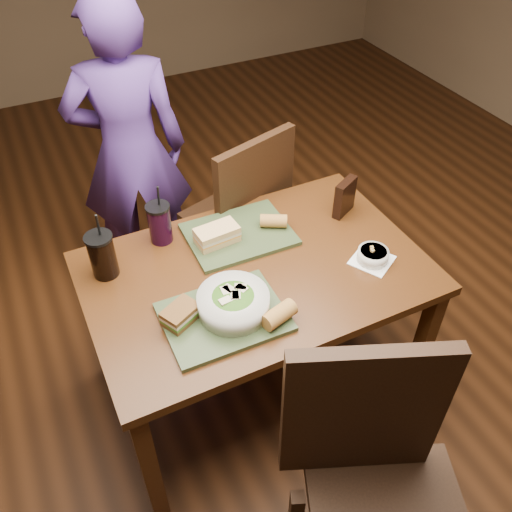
% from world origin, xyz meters
% --- Properties ---
extents(ground, '(6.00, 6.00, 0.00)m').
position_xyz_m(ground, '(0.00, 0.00, 0.00)').
color(ground, '#381C0B').
rests_on(ground, ground).
extents(dining_table, '(1.30, 0.85, 0.75)m').
position_xyz_m(dining_table, '(0.00, 0.00, 0.66)').
color(dining_table, '#44240D').
rests_on(dining_table, ground).
extents(chair_near, '(0.62, 0.63, 1.09)m').
position_xyz_m(chair_near, '(-0.01, -0.84, 0.61)').
color(chair_near, black).
rests_on(chair_near, ground).
extents(chair_far, '(0.56, 0.56, 1.03)m').
position_xyz_m(chair_far, '(0.21, 0.55, 0.57)').
color(chair_far, black).
rests_on(chair_far, ground).
extents(diner, '(0.64, 0.49, 1.57)m').
position_xyz_m(diner, '(-0.20, 1.00, 0.78)').
color(diner, '#4B2B78').
rests_on(diner, ground).
extents(tray_near, '(0.43, 0.33, 0.02)m').
position_xyz_m(tray_near, '(-0.21, -0.18, 0.76)').
color(tray_near, '#303E22').
rests_on(tray_near, dining_table).
extents(tray_far, '(0.43, 0.33, 0.02)m').
position_xyz_m(tray_far, '(0.02, 0.21, 0.76)').
color(tray_far, '#303E22').
rests_on(tray_far, dining_table).
extents(salad_bowl, '(0.25, 0.25, 0.08)m').
position_xyz_m(salad_bowl, '(-0.17, -0.17, 0.81)').
color(salad_bowl, silver).
rests_on(salad_bowl, tray_near).
extents(soup_bowl, '(0.20, 0.20, 0.06)m').
position_xyz_m(soup_bowl, '(0.43, -0.15, 0.78)').
color(soup_bowl, white).
rests_on(soup_bowl, dining_table).
extents(sandwich_near, '(0.15, 0.13, 0.06)m').
position_xyz_m(sandwich_near, '(-0.35, -0.13, 0.80)').
color(sandwich_near, '#593819').
rests_on(sandwich_near, tray_near).
extents(sandwich_far, '(0.18, 0.11, 0.07)m').
position_xyz_m(sandwich_far, '(-0.08, 0.20, 0.80)').
color(sandwich_far, tan).
rests_on(sandwich_far, tray_far).
extents(baguette_near, '(0.14, 0.09, 0.06)m').
position_xyz_m(baguette_near, '(-0.05, -0.28, 0.80)').
color(baguette_near, '#AD7533').
rests_on(baguette_near, tray_near).
extents(baguette_far, '(0.12, 0.10, 0.06)m').
position_xyz_m(baguette_far, '(0.17, 0.19, 0.80)').
color(baguette_far, '#AD7533').
rests_on(baguette_far, tray_far).
extents(cup_cola, '(0.10, 0.10, 0.28)m').
position_xyz_m(cup_cola, '(-0.52, 0.23, 0.84)').
color(cup_cola, black).
rests_on(cup_cola, dining_table).
extents(cup_berry, '(0.10, 0.10, 0.26)m').
position_xyz_m(cup_berry, '(-0.27, 0.33, 0.84)').
color(cup_berry, black).
rests_on(cup_berry, dining_table).
extents(chip_bag, '(0.13, 0.09, 0.16)m').
position_xyz_m(chip_bag, '(0.50, 0.16, 0.83)').
color(chip_bag, black).
rests_on(chip_bag, dining_table).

